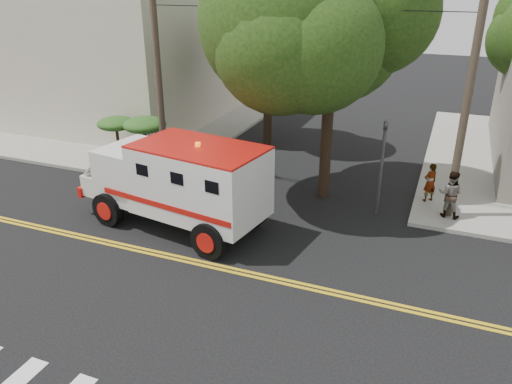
% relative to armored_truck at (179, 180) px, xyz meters
% --- Properties ---
extents(ground, '(100.00, 100.00, 0.00)m').
position_rel_armored_truck_xyz_m(ground, '(2.52, -1.99, -1.80)').
color(ground, black).
rests_on(ground, ground).
extents(sidewalk_nw, '(17.00, 17.00, 0.15)m').
position_rel_armored_truck_xyz_m(sidewalk_nw, '(-10.98, 11.51, -1.73)').
color(sidewalk_nw, gray).
rests_on(sidewalk_nw, ground).
extents(building_left, '(16.00, 14.00, 10.00)m').
position_rel_armored_truck_xyz_m(building_left, '(-12.98, 13.01, 3.35)').
color(building_left, beige).
rests_on(building_left, sidewalk_nw).
extents(utility_pole_left, '(0.28, 0.28, 9.00)m').
position_rel_armored_truck_xyz_m(utility_pole_left, '(-3.08, 4.01, 2.70)').
color(utility_pole_left, '#382D23').
rests_on(utility_pole_left, ground).
extents(utility_pole_right, '(0.28, 0.28, 9.00)m').
position_rel_armored_truck_xyz_m(utility_pole_right, '(8.82, 4.21, 2.70)').
color(utility_pole_right, '#382D23').
rests_on(utility_pole_right, ground).
extents(tree_main, '(6.08, 5.70, 9.85)m').
position_rel_armored_truck_xyz_m(tree_main, '(4.45, 4.21, 5.40)').
color(tree_main, black).
rests_on(tree_main, ground).
extents(tree_left, '(4.48, 4.20, 7.70)m').
position_rel_armored_truck_xyz_m(tree_left, '(-0.16, 9.79, 3.93)').
color(tree_left, black).
rests_on(tree_left, ground).
extents(traffic_signal, '(0.15, 0.18, 3.60)m').
position_rel_armored_truck_xyz_m(traffic_signal, '(6.32, 3.61, 0.42)').
color(traffic_signal, '#3F3F42').
rests_on(traffic_signal, ground).
extents(accessibility_sign, '(0.45, 0.10, 2.02)m').
position_rel_armored_truck_xyz_m(accessibility_sign, '(-3.68, 4.18, -0.44)').
color(accessibility_sign, '#3F3F42').
rests_on(accessibility_sign, ground).
extents(palm_planter, '(3.52, 2.63, 2.36)m').
position_rel_armored_truck_xyz_m(palm_planter, '(-4.92, 4.63, -0.16)').
color(palm_planter, '#1E3314').
rests_on(palm_planter, sidewalk_nw).
extents(armored_truck, '(7.27, 3.70, 3.17)m').
position_rel_armored_truck_xyz_m(armored_truck, '(0.00, 0.00, 0.00)').
color(armored_truck, silver).
rests_on(armored_truck, ground).
extents(pedestrian_a, '(0.67, 0.65, 1.54)m').
position_rel_armored_truck_xyz_m(pedestrian_a, '(8.02, 5.23, -0.88)').
color(pedestrian_a, gray).
rests_on(pedestrian_a, sidewalk_ne).
extents(pedestrian_b, '(0.93, 0.77, 1.76)m').
position_rel_armored_truck_xyz_m(pedestrian_b, '(8.78, 4.08, -0.77)').
color(pedestrian_b, gray).
rests_on(pedestrian_b, sidewalk_ne).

